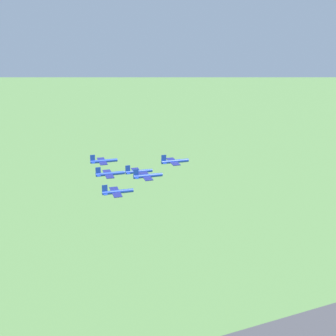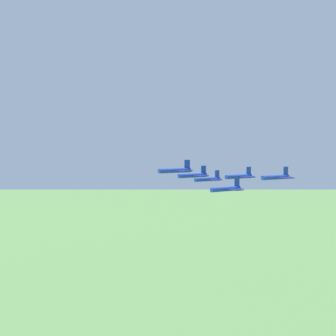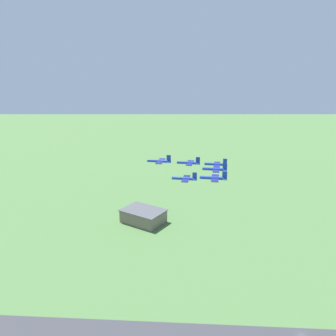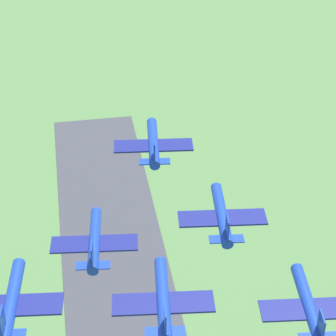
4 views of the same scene
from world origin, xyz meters
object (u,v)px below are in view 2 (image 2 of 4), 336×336
jet_1 (227,189)px  jet_5 (208,179)px  jet_2 (194,175)px  jet_3 (277,177)px  jet_0 (176,170)px  jet_4 (240,176)px

jet_1 → jet_5: 20.77m
jet_2 → jet_3: bearing=-150.5°
jet_0 → jet_5: size_ratio=1.00×
jet_2 → jet_5: 11.99m
jet_0 → jet_2: size_ratio=1.00×
jet_5 → jet_3: bearing=180.0°
jet_0 → jet_4: jet_0 is taller
jet_1 → jet_2: 12.30m
jet_0 → jet_5: jet_0 is taller
jet_1 → jet_0: bearing=59.5°
jet_4 → jet_1: bearing=120.5°
jet_1 → jet_4: bearing=-59.5°
jet_2 → jet_4: size_ratio=1.00×
jet_1 → jet_4: 12.07m
jet_4 → jet_2: bearing=59.5°
jet_4 → jet_5: (-4.72, 11.07, -1.37)m
jet_4 → jet_5: bearing=0.0°
jet_1 → jet_2: jet_2 is taller
jet_4 → jet_5: jet_4 is taller
jet_3 → jet_1: bearing=59.5°
jet_2 → jet_3: 20.75m
jet_0 → jet_5: bearing=-59.5°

